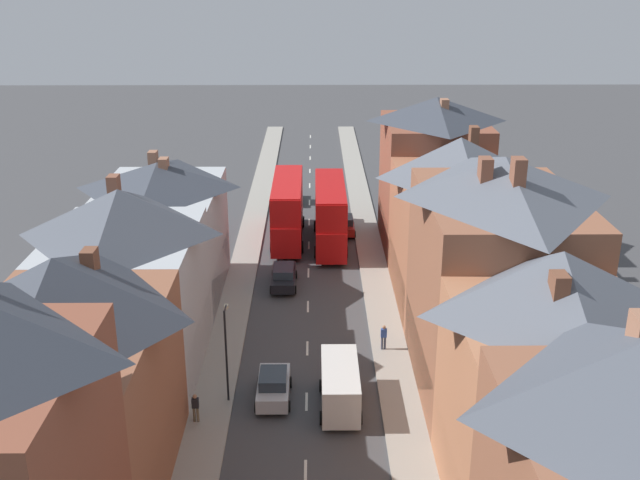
{
  "coord_description": "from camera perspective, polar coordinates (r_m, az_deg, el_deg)",
  "views": [
    {
      "loc": [
        0.43,
        -17.15,
        22.51
      ],
      "look_at": [
        0.91,
        38.29,
        1.86
      ],
      "focal_mm": 42.0,
      "sensor_mm": 36.0,
      "label": 1
    }
  ],
  "objects": [
    {
      "name": "double_decker_bus_lead",
      "position": [
        63.66,
        -2.49,
        2.39
      ],
      "size": [
        2.74,
        10.8,
        5.3
      ],
      "color": "red",
      "rests_on": "ground"
    },
    {
      "name": "car_parked_left_a",
      "position": [
        55.15,
        -2.78,
        -2.75
      ],
      "size": [
        1.9,
        4.55,
        1.63
      ],
      "color": "black",
      "rests_on": "ground"
    },
    {
      "name": "pedestrian_mid_left",
      "position": [
        39.94,
        -9.47,
        -12.41
      ],
      "size": [
        0.36,
        0.22,
        1.61
      ],
      "color": "brown",
      "rests_on": "pavement_left"
    },
    {
      "name": "pavement_right",
      "position": [
        59.72,
        4.02,
        -1.69
      ],
      "size": [
        2.2,
        104.0,
        0.14
      ],
      "primitive_type": "cube",
      "color": "gray",
      "rests_on": "ground"
    },
    {
      "name": "street_lamp",
      "position": [
        40.47,
        -7.15,
        -8.17
      ],
      "size": [
        0.2,
        1.12,
        5.5
      ],
      "color": "black",
      "rests_on": "ground"
    },
    {
      "name": "car_parked_right_a",
      "position": [
        74.6,
        -2.2,
        3.5
      ],
      "size": [
        1.9,
        4.09,
        1.59
      ],
      "color": "#144728",
      "rests_on": "ground"
    },
    {
      "name": "pavement_left",
      "position": [
        59.79,
        -5.77,
        -1.72
      ],
      "size": [
        2.2,
        104.0,
        0.14
      ],
      "primitive_type": "cube",
      "color": "gray",
      "rests_on": "ground"
    },
    {
      "name": "terrace_row_left",
      "position": [
        35.07,
        -18.3,
        -9.37
      ],
      "size": [
        8.0,
        50.54,
        14.67
      ],
      "color": "brown",
      "rests_on": "ground"
    },
    {
      "name": "pedestrian_mid_right",
      "position": [
        46.27,
        4.88,
        -7.3
      ],
      "size": [
        0.36,
        0.22,
        1.61
      ],
      "color": "#3D4256",
      "rests_on": "pavement_right"
    },
    {
      "name": "delivery_van",
      "position": [
        40.6,
        1.54,
        -11.0
      ],
      "size": [
        2.2,
        5.2,
        2.41
      ],
      "color": "silver",
      "rests_on": "ground"
    },
    {
      "name": "double_decker_bus_mid_street",
      "position": [
        62.46,
        0.77,
        2.05
      ],
      "size": [
        2.74,
        10.8,
        5.3
      ],
      "color": "#B70F0F",
      "rests_on": "ground"
    },
    {
      "name": "centre_line_dashes",
      "position": [
        57.72,
        -0.89,
        -2.52
      ],
      "size": [
        0.14,
        97.8,
        0.01
      ],
      "color": "silver",
      "rests_on": "ground"
    },
    {
      "name": "car_near_blue",
      "position": [
        41.54,
        -3.57,
        -11.03
      ],
      "size": [
        1.9,
        3.97,
        1.71
      ],
      "color": "#B7BABF",
      "rests_on": "ground"
    },
    {
      "name": "car_parked_left_b",
      "position": [
        65.82,
        1.85,
        1.18
      ],
      "size": [
        1.9,
        3.95,
        1.62
      ],
      "color": "maroon",
      "rests_on": "ground"
    },
    {
      "name": "terrace_row_right",
      "position": [
        39.75,
        13.8,
        -4.64
      ],
      "size": [
        8.0,
        58.94,
        13.76
      ],
      "color": "#A36042",
      "rests_on": "ground"
    }
  ]
}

